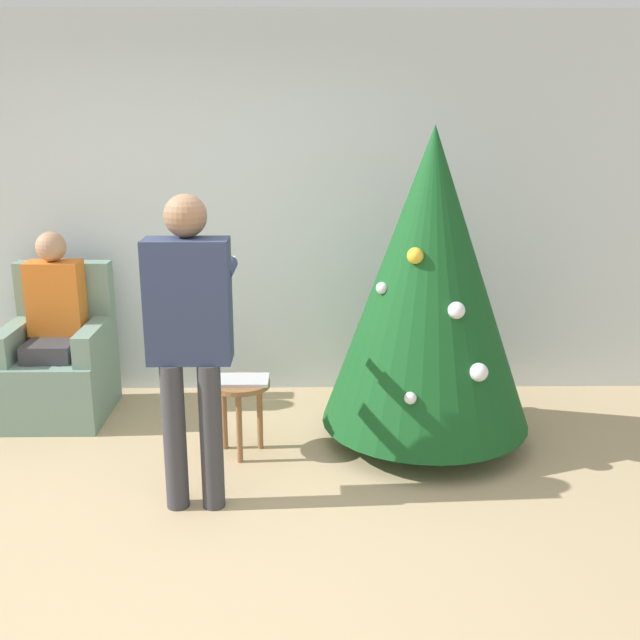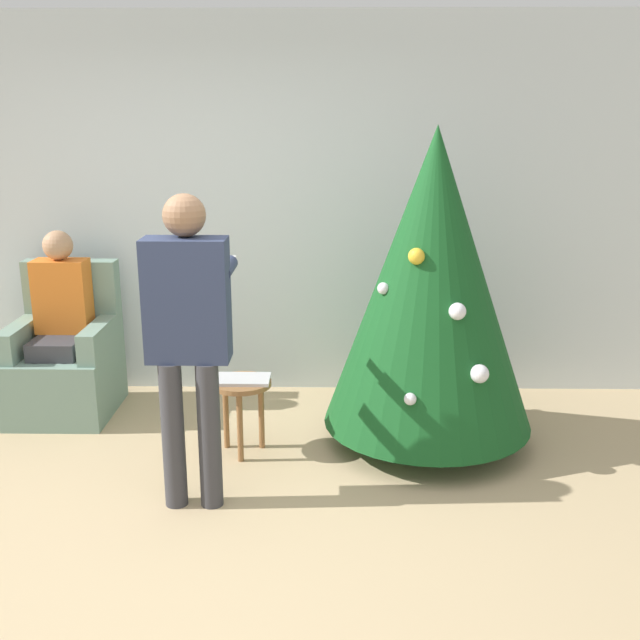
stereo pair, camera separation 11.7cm
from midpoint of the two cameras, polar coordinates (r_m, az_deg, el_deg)
The scene contains 8 objects.
ground_plane at distance 3.83m, azimuth -10.69°, elevation -16.80°, with size 14.00×14.00×0.00m, color tan.
wall_back at distance 5.48m, azimuth -6.81°, elevation 8.36°, with size 8.00×0.06×2.70m.
christmas_tree at distance 4.57m, azimuth 9.24°, elevation 2.98°, with size 1.29×1.29×1.96m.
armchair at distance 5.47m, azimuth -18.18°, elevation -3.10°, with size 0.65×0.72×1.03m.
person_seated at distance 5.34m, azimuth -18.60°, elevation 0.31°, with size 0.36×0.46×1.27m.
person_standing at distance 3.86m, azimuth -9.16°, elevation -0.36°, with size 0.44×0.57×1.65m.
side_stool at distance 4.57m, azimuth -5.25°, elevation -5.64°, with size 0.36×0.36×0.47m.
laptop at distance 4.54m, azimuth -5.28°, elevation -4.53°, with size 0.35×0.21×0.02m.
Camera 2 is at (0.79, -3.16, 2.04)m, focal length 42.00 mm.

